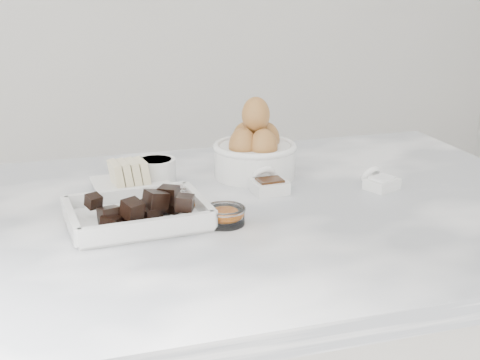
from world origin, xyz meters
name	(u,v)px	position (x,y,z in m)	size (l,w,h in m)	color
marble_slab	(234,219)	(0.00, 0.00, 0.92)	(1.20, 0.80, 0.04)	white
chocolate_dish	(137,209)	(-0.17, -0.02, 0.96)	(0.23, 0.18, 0.06)	white
butter_plate	(131,180)	(-0.16, 0.15, 0.96)	(0.14, 0.14, 0.06)	white
sugar_ramekin	(156,170)	(-0.10, 0.18, 0.97)	(0.08, 0.08, 0.05)	white
egg_bowl	(255,151)	(0.09, 0.16, 0.99)	(0.17, 0.17, 0.16)	white
honey_bowl	(178,202)	(-0.09, 0.02, 0.96)	(0.07, 0.07, 0.03)	white
zest_bowl	(225,215)	(-0.03, -0.07, 0.96)	(0.07, 0.07, 0.03)	white
vanilla_spoon	(268,183)	(0.09, 0.07, 0.96)	(0.06, 0.08, 0.05)	white
salt_spoon	(379,181)	(0.29, 0.02, 0.95)	(0.07, 0.08, 0.04)	white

